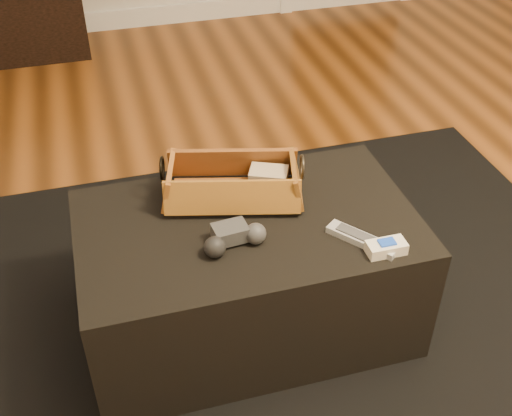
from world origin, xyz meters
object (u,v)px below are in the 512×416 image
object	(u,v)px
wicker_basket	(233,184)
silver_remote	(362,239)
game_controller	(233,237)
tv_remote	(226,193)
cream_gadget	(386,247)
ottoman	(248,274)

from	to	relation	value
wicker_basket	silver_remote	world-z (taller)	wicker_basket
silver_remote	game_controller	bearing A→B (deg)	166.45
tv_remote	game_controller	size ratio (longest dim) A/B	1.14
tv_remote	cream_gadget	bearing A→B (deg)	-35.46
game_controller	cream_gadget	world-z (taller)	game_controller
silver_remote	tv_remote	bearing A→B (deg)	137.33
game_controller	tv_remote	bearing A→B (deg)	82.06
silver_remote	cream_gadget	size ratio (longest dim) A/B	1.79
ottoman	silver_remote	xyz separation A→B (m)	(0.28, -0.18, 0.22)
tv_remote	wicker_basket	distance (m)	0.04
wicker_basket	cream_gadget	distance (m)	0.50
silver_remote	cream_gadget	bearing A→B (deg)	-51.25
ottoman	silver_remote	size ratio (longest dim) A/B	5.13
ottoman	game_controller	world-z (taller)	game_controller
ottoman	game_controller	size ratio (longest dim) A/B	5.16
tv_remote	silver_remote	bearing A→B (deg)	-34.22
wicker_basket	game_controller	world-z (taller)	wicker_basket
ottoman	wicker_basket	xyz separation A→B (m)	(-0.01, 0.13, 0.26)
ottoman	wicker_basket	size ratio (longest dim) A/B	2.18
game_controller	ottoman	bearing A→B (deg)	54.96
tv_remote	silver_remote	size ratio (longest dim) A/B	1.13
wicker_basket	ottoman	bearing A→B (deg)	-84.63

